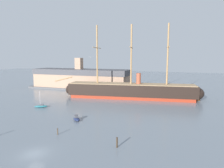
# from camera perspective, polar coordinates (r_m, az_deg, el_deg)

# --- Properties ---
(ground_plane) EXTENTS (400.00, 400.00, 0.00)m
(ground_plane) POSITION_cam_1_polar(r_m,az_deg,el_deg) (38.34, -21.20, -18.09)
(ground_plane) COLOR slate
(tall_ship) EXTENTS (59.45, 15.76, 28.68)m
(tall_ship) POSITION_cam_1_polar(r_m,az_deg,el_deg) (79.34, 5.38, -1.89)
(tall_ship) COLOR maroon
(tall_ship) RESTS_ON ground
(motorboat_near_centre) EXTENTS (3.30, 3.34, 1.39)m
(motorboat_near_centre) POSITION_cam_1_polar(r_m,az_deg,el_deg) (53.34, -10.11, -9.70)
(motorboat_near_centre) COLOR #1E284C
(motorboat_near_centre) RESTS_ON ground
(sailboat_mid_left) EXTENTS (4.27, 3.03, 5.42)m
(sailboat_mid_left) POSITION_cam_1_polar(r_m,az_deg,el_deg) (69.22, -19.60, -6.00)
(sailboat_mid_left) COLOR #236670
(sailboat_mid_left) RESTS_ON ground
(motorboat_far_left) EXTENTS (3.21, 3.31, 1.37)m
(motorboat_far_left) POSITION_cam_1_polar(r_m,az_deg,el_deg) (96.57, -12.12, -1.89)
(motorboat_far_left) COLOR orange
(motorboat_far_left) RESTS_ON ground
(motorboat_far_right) EXTENTS (4.66, 2.99, 1.82)m
(motorboat_far_right) POSITION_cam_1_polar(r_m,az_deg,el_deg) (81.24, 22.40, -4.00)
(motorboat_far_right) COLOR orange
(motorboat_far_right) RESTS_ON ground
(sailboat_distant_centre) EXTENTS (4.25, 2.40, 5.30)m
(sailboat_distant_centre) POSITION_cam_1_polar(r_m,az_deg,el_deg) (93.75, 7.24, -2.08)
(sailboat_distant_centre) COLOR #B22D28
(sailboat_distant_centre) RESTS_ON ground
(mooring_piling_nearest) EXTENTS (0.32, 0.32, 1.91)m
(mooring_piling_nearest) POSITION_cam_1_polar(r_m,az_deg,el_deg) (37.80, 1.44, -16.33)
(mooring_piling_nearest) COLOR #382B1E
(mooring_piling_nearest) RESTS_ON ground
(mooring_piling_left_pair) EXTENTS (0.24, 0.24, 1.40)m
(mooring_piling_left_pair) POSITION_cam_1_polar(r_m,az_deg,el_deg) (44.91, -15.28, -12.96)
(mooring_piling_left_pair) COLOR #4C3D2D
(mooring_piling_left_pair) RESTS_ON ground
(dockside_warehouse_left) EXTENTS (54.51, 14.12, 15.86)m
(dockside_warehouse_left) POSITION_cam_1_polar(r_m,az_deg,el_deg) (104.13, -8.99, 1.43)
(dockside_warehouse_left) COLOR #565659
(dockside_warehouse_left) RESTS_ON ground
(seagull_in_flight) EXTENTS (0.97, 0.69, 0.13)m
(seagull_in_flight) POSITION_cam_1_polar(r_m,az_deg,el_deg) (45.21, -6.03, 7.69)
(seagull_in_flight) COLOR silver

